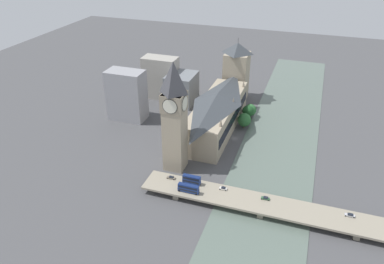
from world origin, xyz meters
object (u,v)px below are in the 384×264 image
at_px(clock_tower, 174,115).
at_px(road_bridge, 263,204).
at_px(car_northbound_mid, 265,198).
at_px(car_northbound_tail, 223,188).
at_px(parliament_hall, 217,112).
at_px(car_southbound_lead, 171,178).
at_px(car_northbound_lead, 350,215).
at_px(double_decker_bus_lead, 192,179).
at_px(victoria_tower, 236,72).
at_px(double_decker_bus_mid, 188,188).

bearing_deg(clock_tower, road_bridge, 158.44).
height_order(car_northbound_mid, car_northbound_tail, car_northbound_tail).
xyz_separation_m(parliament_hall, car_southbound_lead, (6.59, 70.66, -8.57)).
distance_m(road_bridge, car_northbound_mid, 3.83).
bearing_deg(car_northbound_lead, double_decker_bus_lead, 0.09).
xyz_separation_m(victoria_tower, car_northbound_tail, (-23.25, 126.98, -18.25)).
height_order(victoria_tower, double_decker_bus_mid, victoria_tower).
bearing_deg(car_northbound_lead, road_bridge, 5.27).
distance_m(parliament_hall, double_decker_bus_lead, 71.66).
bearing_deg(car_northbound_lead, clock_tower, -10.62).
distance_m(clock_tower, victoria_tower, 110.17).
bearing_deg(double_decker_bus_lead, car_northbound_tail, -178.56).
bearing_deg(double_decker_bus_lead, road_bridge, 174.64).
height_order(road_bridge, car_northbound_lead, car_northbound_lead).
xyz_separation_m(car_northbound_mid, car_northbound_tail, (22.54, -0.75, 0.06)).
relative_size(clock_tower, road_bridge, 0.52).
bearing_deg(car_northbound_tail, victoria_tower, -79.63).
relative_size(car_northbound_tail, car_southbound_lead, 0.85).
bearing_deg(car_northbound_tail, parliament_hall, -71.84).
bearing_deg(car_northbound_lead, car_northbound_tail, -0.28).
distance_m(double_decker_bus_lead, car_northbound_tail, 17.74).
xyz_separation_m(parliament_hall, victoria_tower, (0.06, -56.27, 9.71)).
distance_m(parliament_hall, victoria_tower, 57.11).
distance_m(parliament_hall, road_bridge, 87.90).
relative_size(road_bridge, car_northbound_tail, 31.86).
height_order(clock_tower, double_decker_bus_mid, clock_tower).
xyz_separation_m(clock_tower, double_decker_bus_mid, (-17.32, 26.01, -27.66)).
xyz_separation_m(double_decker_bus_lead, double_decker_bus_mid, (-0.88, 7.65, -0.11)).
bearing_deg(car_northbound_tail, road_bridge, 169.23).
bearing_deg(parliament_hall, clock_tower, 78.36).
bearing_deg(victoria_tower, car_northbound_mid, 109.72).
distance_m(double_decker_bus_mid, car_northbound_tail, 18.69).
distance_m(car_northbound_lead, car_southbound_lead, 93.00).
bearing_deg(car_northbound_mid, double_decker_bus_mid, 10.58).
relative_size(car_northbound_mid, car_northbound_tail, 1.07).
xyz_separation_m(clock_tower, victoria_tower, (-10.82, -109.05, -11.31)).
distance_m(parliament_hall, car_northbound_lead, 112.17).
relative_size(parliament_hall, victoria_tower, 1.67).
relative_size(road_bridge, car_southbound_lead, 27.10).
relative_size(road_bridge, car_northbound_mid, 29.72).
relative_size(victoria_tower, road_bridge, 0.40).
distance_m(clock_tower, double_decker_bus_lead, 36.97).
relative_size(parliament_hall, road_bridge, 0.67).
bearing_deg(car_northbound_mid, double_decker_bus_lead, -0.44).
distance_m(road_bridge, car_northbound_tail, 22.22).
relative_size(double_decker_bus_lead, car_northbound_tail, 2.49).
xyz_separation_m(parliament_hall, double_decker_bus_lead, (-5.57, 71.14, -6.53)).
xyz_separation_m(parliament_hall, clock_tower, (10.87, 52.78, 21.02)).
bearing_deg(car_southbound_lead, victoria_tower, -92.95).
xyz_separation_m(double_decker_bus_mid, car_northbound_tail, (-16.74, -8.09, -1.90)).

